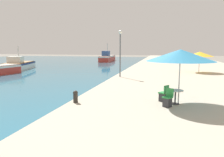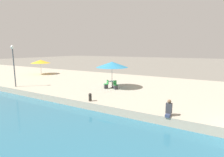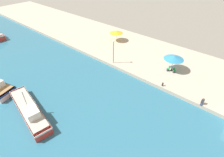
{
  "view_description": "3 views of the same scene",
  "coord_description": "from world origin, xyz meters",
  "px_view_note": "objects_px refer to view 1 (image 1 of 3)",
  "views": [
    {
      "loc": [
        4.92,
        0.56,
        3.54
      ],
      "look_at": [
        1.5,
        14.97,
        1.43
      ],
      "focal_mm": 35.0,
      "sensor_mm": 36.0,
      "label": 1
    },
    {
      "loc": [
        -10.48,
        2.84,
        4.7
      ],
      "look_at": [
        5.73,
        12.18,
        1.63
      ],
      "focal_mm": 28.0,
      "sensor_mm": 36.0,
      "label": 2
    },
    {
      "loc": [
        -21.41,
        2.94,
        18.11
      ],
      "look_at": [
        -4.0,
        18.0,
        1.23
      ],
      "focal_mm": 28.0,
      "sensor_mm": 36.0,
      "label": 3
    }
  ],
  "objects_px": {
    "mooring_bollard": "(75,96)",
    "lamppost": "(120,46)",
    "cafe_umbrella_pink": "(180,55)",
    "cafe_umbrella_white": "(200,54)",
    "fishing_boat_far": "(107,58)",
    "fishing_boat_mid": "(19,65)",
    "cafe_chair_left": "(163,96)",
    "cafe_chair_right": "(168,100)",
    "cafe_table": "(175,94)"
  },
  "relations": [
    {
      "from": "cafe_chair_left",
      "to": "cafe_umbrella_pink",
      "type": "bearing_deg",
      "value": -74.53
    },
    {
      "from": "cafe_umbrella_pink",
      "to": "cafe_chair_left",
      "type": "distance_m",
      "value": 2.34
    },
    {
      "from": "cafe_umbrella_pink",
      "to": "mooring_bollard",
      "type": "relative_size",
      "value": 5.27
    },
    {
      "from": "cafe_chair_right",
      "to": "lamppost",
      "type": "xyz_separation_m",
      "value": [
        -4.45,
        10.32,
        2.77
      ]
    },
    {
      "from": "fishing_boat_mid",
      "to": "cafe_chair_right",
      "type": "xyz_separation_m",
      "value": [
        22.84,
        -19.6,
        0.17
      ]
    },
    {
      "from": "cafe_chair_left",
      "to": "mooring_bollard",
      "type": "xyz_separation_m",
      "value": [
        -4.56,
        -1.31,
        0.02
      ]
    },
    {
      "from": "fishing_boat_mid",
      "to": "cafe_chair_right",
      "type": "distance_m",
      "value": 30.1
    },
    {
      "from": "cafe_table",
      "to": "cafe_umbrella_white",
      "type": "bearing_deg",
      "value": 77.78
    },
    {
      "from": "lamppost",
      "to": "cafe_chair_left",
      "type": "bearing_deg",
      "value": -65.43
    },
    {
      "from": "cafe_umbrella_pink",
      "to": "cafe_table",
      "type": "distance_m",
      "value": 2.0
    },
    {
      "from": "lamppost",
      "to": "cafe_umbrella_pink",
      "type": "bearing_deg",
      "value": -62.36
    },
    {
      "from": "cafe_chair_left",
      "to": "mooring_bollard",
      "type": "height_order",
      "value": "cafe_chair_left"
    },
    {
      "from": "cafe_table",
      "to": "cafe_umbrella_pink",
      "type": "bearing_deg",
      "value": 39.86
    },
    {
      "from": "cafe_umbrella_white",
      "to": "cafe_table",
      "type": "bearing_deg",
      "value": -102.22
    },
    {
      "from": "cafe_chair_left",
      "to": "mooring_bollard",
      "type": "distance_m",
      "value": 4.74
    },
    {
      "from": "cafe_chair_right",
      "to": "mooring_bollard",
      "type": "height_order",
      "value": "cafe_chair_right"
    },
    {
      "from": "fishing_boat_mid",
      "to": "cafe_umbrella_white",
      "type": "xyz_separation_m",
      "value": [
        26.67,
        -3.09,
        1.98
      ]
    },
    {
      "from": "fishing_boat_far",
      "to": "cafe_chair_left",
      "type": "distance_m",
      "value": 44.51
    },
    {
      "from": "fishing_boat_far",
      "to": "cafe_umbrella_white",
      "type": "height_order",
      "value": "fishing_boat_far"
    },
    {
      "from": "cafe_chair_right",
      "to": "lamppost",
      "type": "distance_m",
      "value": 11.57
    },
    {
      "from": "fishing_boat_mid",
      "to": "mooring_bollard",
      "type": "xyz_separation_m",
      "value": [
        18.08,
        -19.88,
        0.2
      ]
    },
    {
      "from": "cafe_umbrella_pink",
      "to": "cafe_chair_left",
      "type": "xyz_separation_m",
      "value": [
        -0.76,
        0.28,
        -2.19
      ]
    },
    {
      "from": "mooring_bollard",
      "to": "lamppost",
      "type": "height_order",
      "value": "lamppost"
    },
    {
      "from": "cafe_umbrella_white",
      "to": "cafe_table",
      "type": "height_order",
      "value": "cafe_umbrella_white"
    },
    {
      "from": "cafe_umbrella_pink",
      "to": "cafe_umbrella_white",
      "type": "relative_size",
      "value": 1.1
    },
    {
      "from": "cafe_umbrella_white",
      "to": "lamppost",
      "type": "height_order",
      "value": "lamppost"
    },
    {
      "from": "cafe_table",
      "to": "cafe_chair_right",
      "type": "height_order",
      "value": "cafe_chair_right"
    },
    {
      "from": "cafe_umbrella_white",
      "to": "lamppost",
      "type": "relative_size",
      "value": 0.69
    },
    {
      "from": "cafe_table",
      "to": "mooring_bollard",
      "type": "distance_m",
      "value": 5.22
    },
    {
      "from": "mooring_bollard",
      "to": "fishing_boat_mid",
      "type": "bearing_deg",
      "value": 132.28
    },
    {
      "from": "fishing_boat_mid",
      "to": "fishing_boat_far",
      "type": "relative_size",
      "value": 0.77
    },
    {
      "from": "fishing_boat_mid",
      "to": "mooring_bollard",
      "type": "relative_size",
      "value": 12.3
    },
    {
      "from": "cafe_umbrella_white",
      "to": "lamppost",
      "type": "bearing_deg",
      "value": -143.19
    },
    {
      "from": "mooring_bollard",
      "to": "lamppost",
      "type": "relative_size",
      "value": 0.14
    },
    {
      "from": "fishing_boat_mid",
      "to": "lamppost",
      "type": "xyz_separation_m",
      "value": [
        18.39,
        -9.29,
        2.94
      ]
    },
    {
      "from": "fishing_boat_far",
      "to": "cafe_chair_left",
      "type": "xyz_separation_m",
      "value": [
        14.13,
        -42.21,
        -0.0
      ]
    },
    {
      "from": "cafe_chair_left",
      "to": "cafe_chair_right",
      "type": "xyz_separation_m",
      "value": [
        0.2,
        -1.03,
        0.0
      ]
    },
    {
      "from": "fishing_boat_mid",
      "to": "lamppost",
      "type": "distance_m",
      "value": 20.81
    },
    {
      "from": "fishing_boat_far",
      "to": "fishing_boat_mid",
      "type": "bearing_deg",
      "value": -112.71
    },
    {
      "from": "cafe_chair_left",
      "to": "lamppost",
      "type": "distance_m",
      "value": 10.58
    },
    {
      "from": "cafe_umbrella_white",
      "to": "cafe_table",
      "type": "xyz_separation_m",
      "value": [
        -3.44,
        -15.9,
        -1.6
      ]
    },
    {
      "from": "cafe_chair_left",
      "to": "cafe_chair_right",
      "type": "distance_m",
      "value": 1.05
    },
    {
      "from": "cafe_umbrella_pink",
      "to": "cafe_chair_right",
      "type": "bearing_deg",
      "value": -126.51
    },
    {
      "from": "lamppost",
      "to": "cafe_table",
      "type": "bearing_deg",
      "value": -63.52
    },
    {
      "from": "mooring_bollard",
      "to": "lamppost",
      "type": "distance_m",
      "value": 10.95
    },
    {
      "from": "cafe_chair_right",
      "to": "lamppost",
      "type": "height_order",
      "value": "lamppost"
    },
    {
      "from": "fishing_boat_far",
      "to": "cafe_chair_right",
      "type": "height_order",
      "value": "fishing_boat_far"
    },
    {
      "from": "fishing_boat_mid",
      "to": "cafe_chair_left",
      "type": "distance_m",
      "value": 29.28
    },
    {
      "from": "cafe_umbrella_white",
      "to": "fishing_boat_far",
      "type": "bearing_deg",
      "value": 124.2
    },
    {
      "from": "cafe_umbrella_white",
      "to": "cafe_table",
      "type": "distance_m",
      "value": 16.35
    }
  ]
}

